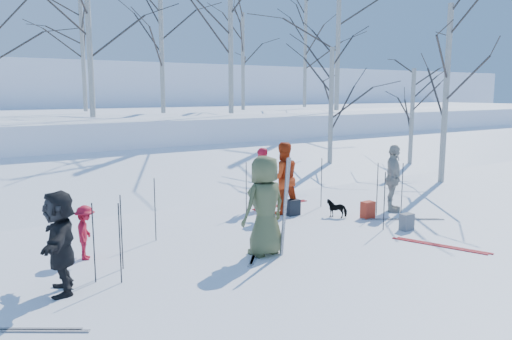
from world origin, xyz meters
TOP-DOWN VIEW (x-y plane):
  - ground at (0.00, 0.00)m, footprint 120.00×120.00m
  - snow_ramp at (0.00, 7.00)m, footprint 70.00×9.49m
  - snow_plateau at (0.00, 17.00)m, footprint 70.00×18.00m
  - far_hill at (0.00, 38.00)m, footprint 90.00×30.00m
  - skier_olive_center at (-1.09, -0.45)m, footprint 1.00×0.70m
  - skier_red_north at (0.95, 2.70)m, footprint 0.65×0.48m
  - skier_redor_behind at (1.15, 2.00)m, footprint 1.05×0.91m
  - skier_red_seated at (-4.03, 1.19)m, footprint 0.60×0.76m
  - skier_cream_east at (3.68, 0.59)m, footprint 1.07×0.98m
  - skier_grey_west at (-4.77, -0.21)m, footprint 0.83×1.58m
  - dog at (2.07, 0.95)m, footprint 0.52×0.55m
  - upright_ski_left at (-0.82, -0.72)m, footprint 0.11×0.17m
  - upright_ski_right at (-0.77, -0.66)m, footprint 0.10×0.23m
  - ski_pair_a at (-5.61, -1.19)m, footprint 1.96×2.09m
  - ski_pair_b at (-1.08, -0.13)m, footprint 2.07×2.10m
  - ski_pair_c at (2.19, -2.00)m, footprint 1.47×2.03m
  - ski_pair_d at (1.65, 2.76)m, footprint 0.56×1.94m
  - ski_pair_e at (3.24, -0.15)m, footprint 1.94×2.08m
  - ski_pole_a at (-3.64, 0.28)m, footprint 0.02×0.02m
  - ski_pole_b at (3.04, 0.53)m, footprint 0.02×0.02m
  - ski_pole_c at (0.80, 2.70)m, footprint 0.02×0.02m
  - ski_pole_d at (3.54, 0.17)m, footprint 0.02×0.02m
  - ski_pole_e at (2.47, 2.02)m, footprint 0.02×0.02m
  - ski_pole_f at (0.34, 2.46)m, footprint 0.02×0.02m
  - ski_pole_g at (-4.22, -0.08)m, footprint 0.02×0.02m
  - ski_pole_h at (2.14, -0.52)m, footprint 0.02×0.02m
  - ski_pole_i at (-2.49, 1.57)m, footprint 0.02×0.02m
  - ski_pole_j at (-3.88, -0.34)m, footprint 0.02×0.02m
  - backpack_red at (2.62, 0.44)m, footprint 0.32×0.22m
  - backpack_grey at (2.56, -0.82)m, footprint 0.30×0.20m
  - backpack_dark at (1.25, 1.71)m, footprint 0.34×0.24m
  - birch_plateau_a at (12.47, 15.11)m, footprint 5.01×5.01m
  - birch_plateau_c at (2.17, 11.94)m, footprint 4.46×4.46m
  - birch_plateau_d at (-1.30, 10.12)m, footprint 4.78×4.78m
  - birch_plateau_e at (4.47, 10.14)m, footprint 5.39×5.39m
  - birch_plateau_f at (6.91, 13.09)m, footprint 3.88×3.88m
  - birch_plateau_g at (-0.07, 15.72)m, footprint 4.20×4.20m
  - birch_plateau_h at (10.54, 10.26)m, footprint 6.25×6.25m
  - birch_edge_b at (8.44, 2.59)m, footprint 4.79×4.79m
  - birch_edge_c at (9.68, 4.97)m, footprint 3.40×3.40m
  - birch_edge_e at (6.09, 5.71)m, footprint 3.89×3.89m

SIDE VIEW (x-z plane):
  - ground at x=0.00m, z-range 0.00..0.00m
  - ski_pair_a at x=-5.61m, z-range 0.00..0.02m
  - ski_pair_b at x=-1.08m, z-range 0.00..0.02m
  - ski_pair_c at x=2.19m, z-range 0.00..0.02m
  - ski_pair_d at x=1.65m, z-range 0.00..0.02m
  - ski_pair_e at x=3.24m, z-range 0.00..0.02m
  - snow_ramp at x=0.00m, z-range -1.91..2.21m
  - backpack_grey at x=2.56m, z-range 0.00..0.38m
  - backpack_dark at x=1.25m, z-range 0.00..0.40m
  - backpack_red at x=2.62m, z-range 0.00..0.42m
  - dog at x=2.07m, z-range 0.00..0.44m
  - skier_red_seated at x=-4.03m, z-range 0.00..1.02m
  - ski_pole_a at x=-3.64m, z-range 0.00..1.34m
  - ski_pole_b at x=3.04m, z-range 0.00..1.34m
  - ski_pole_c at x=0.80m, z-range 0.00..1.34m
  - ski_pole_d at x=3.54m, z-range 0.00..1.34m
  - ski_pole_e at x=2.47m, z-range 0.00..1.34m
  - ski_pole_f at x=0.34m, z-range 0.00..1.34m
  - ski_pole_g at x=-4.22m, z-range 0.00..1.34m
  - ski_pole_h at x=2.14m, z-range 0.00..1.34m
  - ski_pole_i at x=-2.49m, z-range 0.00..1.34m
  - ski_pole_j at x=-3.88m, z-range 0.00..1.34m
  - skier_grey_west at x=-4.77m, z-range 0.00..1.63m
  - skier_red_north at x=0.95m, z-range 0.00..1.65m
  - skier_cream_east at x=3.68m, z-range 0.00..1.76m
  - skier_redor_behind at x=1.15m, z-range 0.00..1.84m
  - upright_ski_left at x=-0.82m, z-range 0.00..1.90m
  - upright_ski_right at x=-0.77m, z-range 0.00..1.90m
  - skier_olive_center at x=-1.09m, z-range 0.00..1.93m
  - snow_plateau at x=0.00m, z-range -0.10..2.10m
  - far_hill at x=0.00m, z-range -1.00..5.00m
  - birch_edge_c at x=9.68m, z-range 0.00..4.00m
  - birch_edge_e at x=6.09m, z-range 0.00..4.69m
  - birch_edge_b at x=8.44m, z-range 0.00..5.99m
  - birch_plateau_f at x=6.91m, z-range 2.20..6.89m
  - birch_plateau_g at x=-0.07m, z-range 2.20..7.35m
  - birch_plateau_c at x=2.17m, z-range 2.20..7.71m
  - birch_plateau_d at x=-1.30m, z-range 2.20..8.17m
  - birch_plateau_a at x=12.47m, z-range 2.20..8.50m
  - birch_plateau_e at x=4.47m, z-range 2.20..9.04m
  - birch_plateau_h at x=10.54m, z-range 2.20..10.27m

